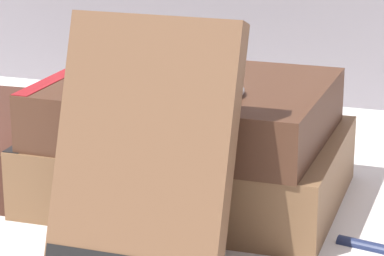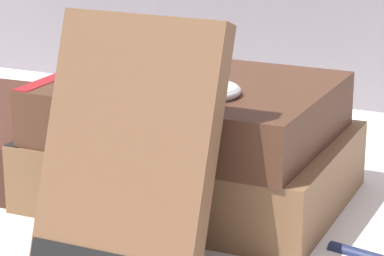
{
  "view_description": "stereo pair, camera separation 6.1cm",
  "coord_description": "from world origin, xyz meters",
  "px_view_note": "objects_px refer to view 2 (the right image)",
  "views": [
    {
      "loc": [
        0.19,
        -0.53,
        0.24
      ],
      "look_at": [
        -0.0,
        0.04,
        0.06
      ],
      "focal_mm": 85.0,
      "sensor_mm": 36.0,
      "label": 1
    },
    {
      "loc": [
        0.25,
        -0.5,
        0.24
      ],
      "look_at": [
        -0.0,
        0.04,
        0.06
      ],
      "focal_mm": 85.0,
      "sensor_mm": 36.0,
      "label": 2
    }
  ],
  "objects_px": {
    "book_flat_bottom": "(186,165)",
    "book_leaning_front": "(127,152)",
    "book_flat_top": "(183,107)",
    "pocket_watch": "(206,90)"
  },
  "relations": [
    {
      "from": "book_leaning_front",
      "to": "book_flat_bottom",
      "type": "bearing_deg",
      "value": 97.61
    },
    {
      "from": "book_flat_bottom",
      "to": "pocket_watch",
      "type": "bearing_deg",
      "value": -48.74
    },
    {
      "from": "book_leaning_front",
      "to": "pocket_watch",
      "type": "xyz_separation_m",
      "value": [
        0.02,
        0.08,
        0.02
      ]
    },
    {
      "from": "book_flat_top",
      "to": "pocket_watch",
      "type": "distance_m",
      "value": 0.05
    },
    {
      "from": "book_leaning_front",
      "to": "pocket_watch",
      "type": "relative_size",
      "value": 3.0
    },
    {
      "from": "book_leaning_front",
      "to": "pocket_watch",
      "type": "height_order",
      "value": "book_leaning_front"
    },
    {
      "from": "book_flat_bottom",
      "to": "book_leaning_front",
      "type": "relative_size",
      "value": 1.45
    },
    {
      "from": "pocket_watch",
      "to": "book_flat_bottom",
      "type": "bearing_deg",
      "value": 132.65
    },
    {
      "from": "book_flat_top",
      "to": "book_leaning_front",
      "type": "bearing_deg",
      "value": -81.65
    },
    {
      "from": "book_flat_top",
      "to": "pocket_watch",
      "type": "height_order",
      "value": "pocket_watch"
    }
  ]
}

